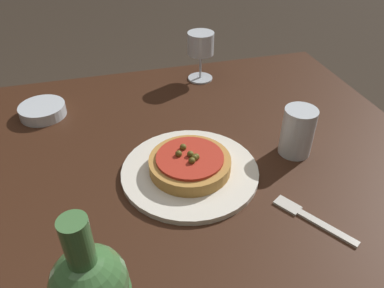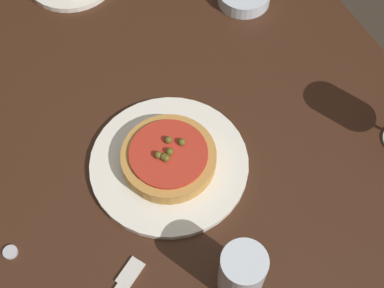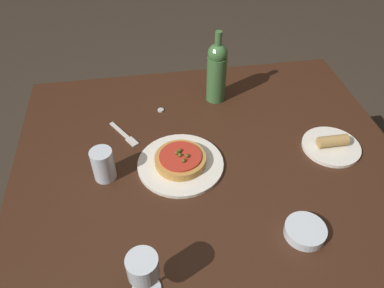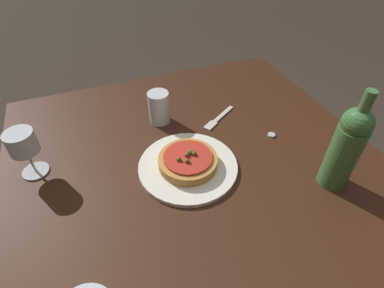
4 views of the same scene
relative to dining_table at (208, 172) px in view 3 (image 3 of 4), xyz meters
name	(u,v)px [view 3 (image 3 of 4)]	position (x,y,z in m)	size (l,w,h in m)	color
ground_plane	(204,268)	(0.00, 0.00, -0.68)	(14.00, 14.00, 0.00)	#382D23
dining_table	(208,172)	(0.00, 0.00, 0.00)	(1.30, 1.08, 0.76)	#381E11
dinner_plate	(181,164)	(-0.10, -0.03, 0.09)	(0.28, 0.28, 0.01)	white
pizza	(180,159)	(-0.10, -0.03, 0.11)	(0.17, 0.17, 0.04)	#BC843D
wine_glass	(143,269)	(-0.24, -0.44, 0.19)	(0.08, 0.08, 0.14)	silver
wine_bottle	(217,71)	(0.09, 0.32, 0.21)	(0.08, 0.08, 0.29)	#3D6B38
water_cup	(103,165)	(-0.34, -0.04, 0.14)	(0.07, 0.07, 0.11)	silver
side_bowl	(305,231)	(0.20, -0.35, 0.10)	(0.12, 0.12, 0.03)	silver
fork	(125,135)	(-0.28, 0.15, 0.09)	(0.10, 0.15, 0.00)	beige
side_plate	(331,145)	(0.43, -0.03, 0.10)	(0.20, 0.20, 0.05)	white
bottle_cap	(161,110)	(-0.14, 0.27, 0.09)	(0.02, 0.02, 0.01)	#B7B7BC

